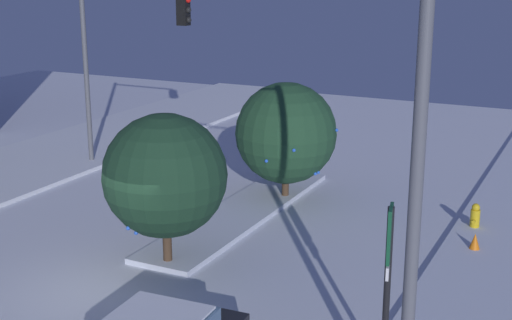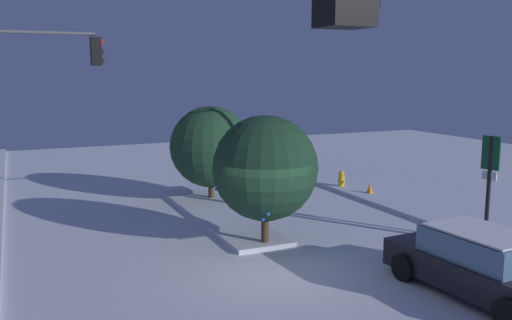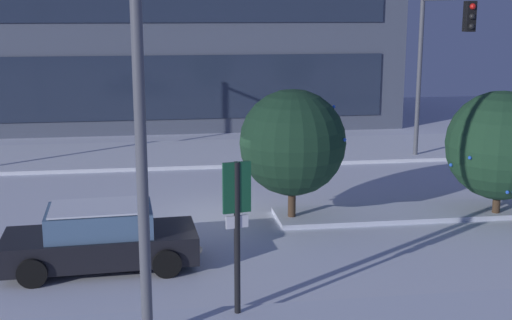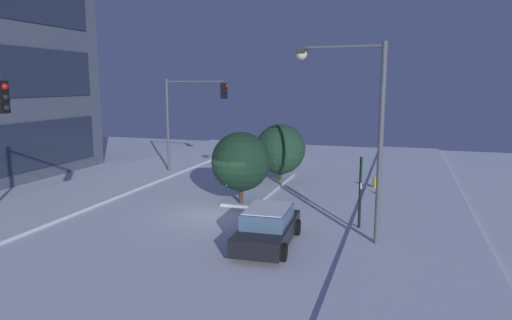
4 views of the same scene
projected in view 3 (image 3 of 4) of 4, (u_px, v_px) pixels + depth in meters
name	position (u px, v px, depth m)	size (l,w,h in m)	color
ground	(228.00, 218.00, 19.94)	(52.00, 52.00, 0.00)	silver
curb_strip_far	(206.00, 153.00, 28.57)	(52.00, 5.20, 0.14)	silver
median_strip	(427.00, 212.00, 20.30)	(9.00, 1.80, 0.14)	silver
car_near	(101.00, 239.00, 15.97)	(4.59, 2.21, 1.49)	black
traffic_light_corner_far_right	(438.00, 48.00, 25.38)	(0.32, 4.54, 6.49)	#565960
street_lamp_arched	(141.00, 61.00, 12.24)	(0.56, 3.37, 7.64)	#565960
parking_info_sign	(237.00, 220.00, 13.00)	(0.55, 0.17, 3.15)	black
decorated_tree_median	(501.00, 145.00, 19.57)	(3.12, 3.15, 3.69)	#473323
decorated_tree_left_of_median	(293.00, 143.00, 19.17)	(2.98, 2.98, 3.78)	#473323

